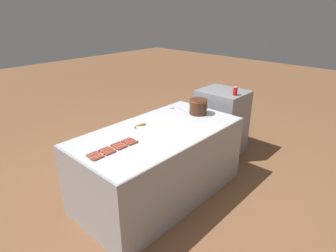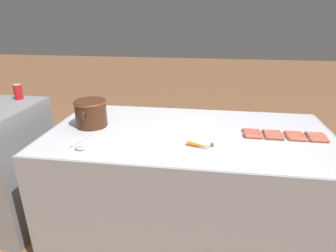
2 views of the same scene
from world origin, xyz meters
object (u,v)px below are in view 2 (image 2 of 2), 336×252
(back_cabinet, at_px, (2,167))
(hot_dog_10, at_px, (273,135))
(hot_dog_8, at_px, (317,137))
(hot_dog_16, at_px, (314,134))
(bean_pot, at_px, (91,112))
(hot_dog_3, at_px, (254,137))
(hot_dog_15, at_px, (252,132))
(hot_dog_6, at_px, (274,136))
(hot_dog_9, at_px, (295,136))
(hot_dog_2, at_px, (275,138))
(hot_dog_4, at_px, (318,139))
(carrot, at_px, (201,145))
(hot_dog_11, at_px, (252,134))
(hot_dog_19, at_px, (251,130))
(serving_spoon, at_px, (81,145))
(hot_dog_0, at_px, (320,141))
(hot_dog_13, at_px, (294,134))
(hot_dog_12, at_px, (316,135))
(hot_dog_5, at_px, (296,138))
(hot_dog_14, at_px, (272,133))
(hot_dog_1, at_px, (298,139))
(hot_dog_7, at_px, (252,135))
(soda_can, at_px, (18,92))
(hot_dog_17, at_px, (293,132))
(hot_dog_18, at_px, (271,131))

(back_cabinet, relative_size, hot_dog_10, 7.95)
(hot_dog_8, xyz_separation_m, hot_dog_16, (0.06, 0.00, 0.00))
(bean_pot, bearing_deg, hot_dog_3, -93.44)
(hot_dog_3, relative_size, hot_dog_15, 1.00)
(hot_dog_6, distance_m, hot_dog_9, 0.15)
(hot_dog_16, bearing_deg, hot_dog_2, 112.70)
(hot_dog_4, distance_m, hot_dog_8, 0.03)
(hot_dog_8, relative_size, hot_dog_16, 1.00)
(hot_dog_9, relative_size, carrot, 0.73)
(hot_dog_9, bearing_deg, hot_dog_6, 100.09)
(back_cabinet, distance_m, hot_dog_11, 2.01)
(hot_dog_4, relative_size, hot_dog_19, 1.00)
(hot_dog_8, relative_size, serving_spoon, 0.49)
(hot_dog_6, xyz_separation_m, hot_dog_10, (0.03, -0.00, 0.00))
(hot_dog_15, bearing_deg, hot_dog_2, -123.90)
(hot_dog_0, relative_size, hot_dog_13, 1.00)
(hot_dog_3, bearing_deg, hot_dog_12, -78.44)
(hot_dog_11, bearing_deg, hot_dog_5, -95.42)
(hot_dog_4, height_order, hot_dog_11, same)
(hot_dog_14, bearing_deg, hot_dog_0, -107.63)
(hot_dog_0, distance_m, hot_dog_5, 0.15)
(hot_dog_1, bearing_deg, bean_pot, 87.22)
(hot_dog_19, bearing_deg, hot_dog_14, -102.81)
(hot_dog_9, bearing_deg, hot_dog_12, -78.35)
(hot_dog_4, distance_m, hot_dog_7, 0.44)
(hot_dog_14, distance_m, serving_spoon, 1.33)
(hot_dog_4, xyz_separation_m, hot_dog_16, (0.09, -0.00, 0.00))
(hot_dog_1, height_order, hot_dog_6, same)
(back_cabinet, bearing_deg, carrot, -95.93)
(hot_dog_7, relative_size, hot_dog_11, 1.00)
(hot_dog_7, xyz_separation_m, hot_dog_10, (0.03, -0.15, 0.00))
(hot_dog_4, distance_m, soda_can, 2.33)
(hot_dog_5, height_order, hot_dog_12, same)
(hot_dog_3, distance_m, hot_dog_17, 0.31)
(serving_spoon, bearing_deg, hot_dog_4, -78.51)
(bean_pot, distance_m, serving_spoon, 0.38)
(hot_dog_17, relative_size, soda_can, 1.04)
(back_cabinet, xyz_separation_m, hot_dog_9, (0.08, -2.26, 0.39))
(hot_dog_4, distance_m, hot_dog_16, 0.09)
(hot_dog_2, distance_m, hot_dog_6, 0.03)
(back_cabinet, bearing_deg, hot_dog_17, -86.26)
(hot_dog_6, relative_size, hot_dog_10, 1.00)
(hot_dog_12, relative_size, hot_dog_17, 1.00)
(hot_dog_9, height_order, hot_dog_15, same)
(back_cabinet, distance_m, hot_dog_16, 2.44)
(back_cabinet, relative_size, hot_dog_4, 7.96)
(hot_dog_18, bearing_deg, carrot, 122.30)
(hot_dog_10, height_order, serving_spoon, hot_dog_10)
(hot_dog_12, height_order, serving_spoon, hot_dog_12)
(carrot, bearing_deg, soda_can, 74.67)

